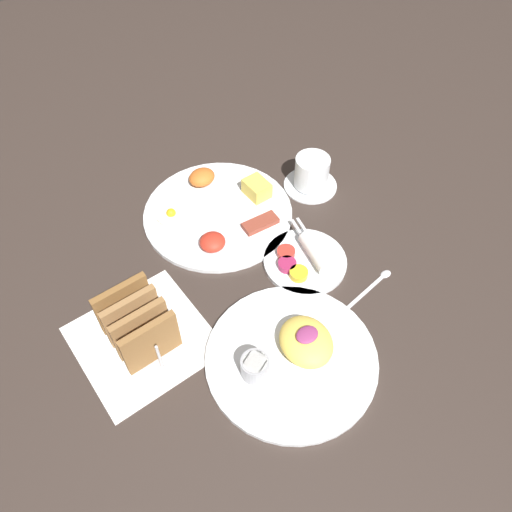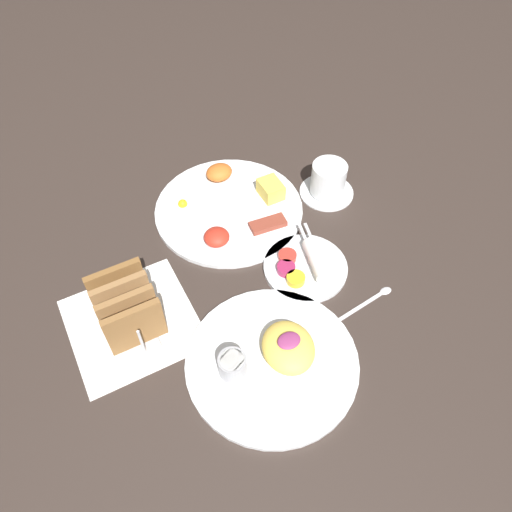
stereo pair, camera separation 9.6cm
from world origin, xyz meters
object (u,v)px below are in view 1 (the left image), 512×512
(coffee_cup, at_px, (312,174))
(plate_foreground, at_px, (292,355))
(plate_breakfast, at_px, (219,211))
(toast_rack, at_px, (138,324))
(plate_condiments, at_px, (306,260))

(coffee_cup, bearing_deg, plate_foreground, -135.14)
(plate_breakfast, bearing_deg, plate_foreground, -104.69)
(plate_breakfast, height_order, toast_rack, toast_rack)
(plate_breakfast, bearing_deg, toast_rack, -148.35)
(plate_breakfast, distance_m, plate_foreground, 0.37)
(plate_condiments, bearing_deg, plate_breakfast, 105.66)
(plate_foreground, bearing_deg, plate_condiments, 42.93)
(toast_rack, distance_m, coffee_cup, 0.51)
(plate_breakfast, distance_m, coffee_cup, 0.22)
(plate_condiments, height_order, toast_rack, toast_rack)
(plate_breakfast, relative_size, toast_rack, 2.15)
(plate_foreground, xyz_separation_m, coffee_cup, (0.31, 0.31, 0.02))
(plate_breakfast, height_order, plate_condiments, plate_breakfast)
(plate_breakfast, relative_size, coffee_cup, 2.65)
(plate_breakfast, xyz_separation_m, toast_rack, (-0.28, -0.17, 0.04))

